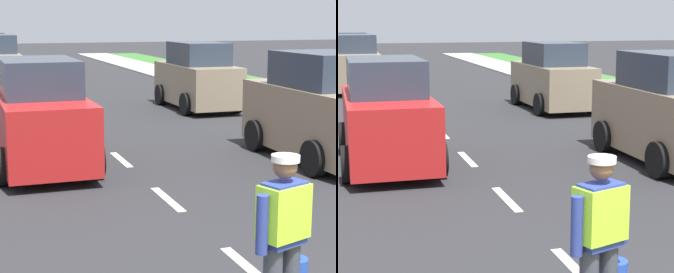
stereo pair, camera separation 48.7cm
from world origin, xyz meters
TOP-DOWN VIEW (x-y plane):
  - ground_plane at (0.00, 21.00)m, footprint 96.00×96.00m
  - lane_center_line at (0.00, 25.20)m, footprint 0.14×46.40m
  - road_worker at (-0.31, 1.39)m, footprint 0.70×0.53m
  - car_oncoming_lead at (-1.61, 8.74)m, footprint 1.86×4.15m
  - car_parked_curbside at (3.93, 7.43)m, footprint 2.01×3.87m
  - car_parked_far at (4.15, 15.05)m, footprint 1.86×3.98m

SIDE VIEW (x-z plane):
  - ground_plane at x=0.00m, z-range 0.00..0.00m
  - lane_center_line at x=0.00m, z-range 0.00..0.01m
  - road_worker at x=-0.31m, z-range 0.10..1.77m
  - car_oncoming_lead at x=-1.61m, z-range -0.08..2.03m
  - car_parked_far at x=4.15m, z-range -0.08..2.05m
  - car_parked_curbside at x=3.93m, z-range -0.08..2.13m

